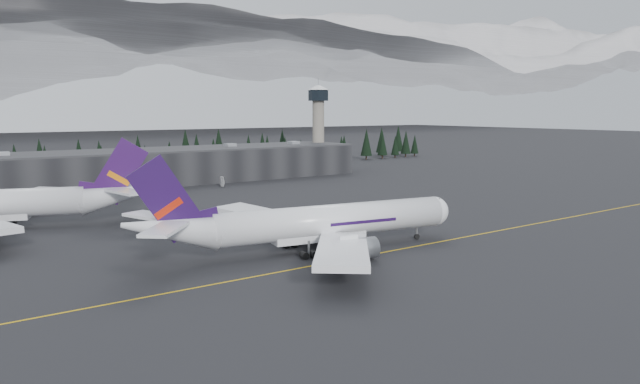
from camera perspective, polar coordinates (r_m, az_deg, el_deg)
ground at (r=111.61m, az=5.94°, el=-5.78°), size 1400.00×1400.00×0.00m
taxiline at (r=110.16m, az=6.63°, el=-5.97°), size 400.00×0.40×0.02m
terminal at (r=219.47m, az=-15.99°, el=2.49°), size 160.00×30.00×12.60m
control_tower at (r=255.60m, az=-0.17°, el=7.40°), size 10.00×10.00×37.70m
treeline at (r=254.50m, az=-18.75°, el=3.38°), size 360.00×20.00×15.00m
jet_main at (r=108.33m, az=-1.46°, el=-3.17°), size 66.05×60.47×19.56m
gse_vehicle_a at (r=188.24m, az=-16.85°, el=-0.13°), size 3.17×6.00×1.61m
gse_vehicle_b at (r=204.14m, az=-9.70°, el=0.69°), size 4.08×2.61×1.29m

